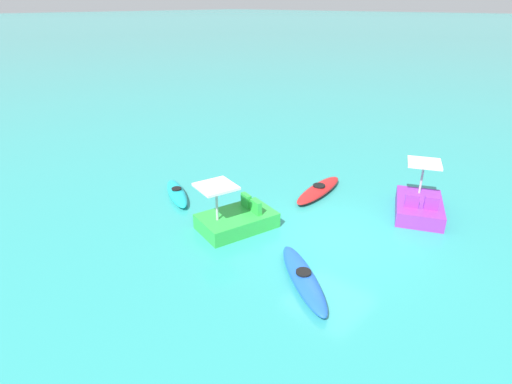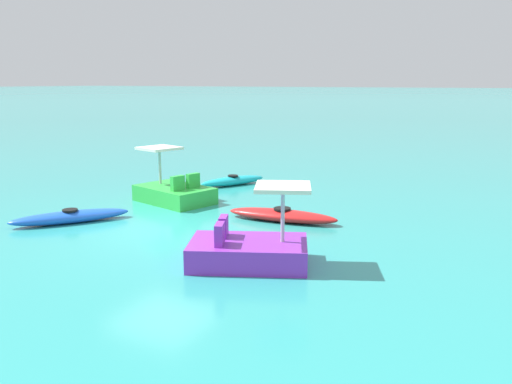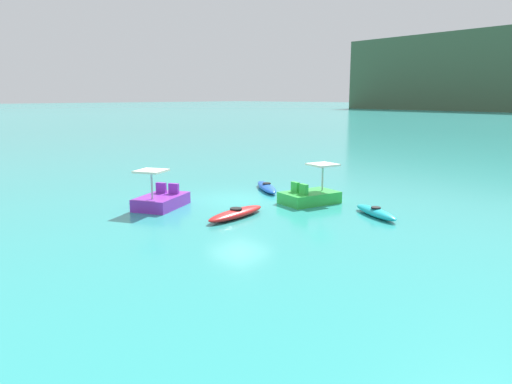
# 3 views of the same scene
# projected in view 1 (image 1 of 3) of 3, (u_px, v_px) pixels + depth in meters

# --- Properties ---
(ground_plane) EXTENTS (600.00, 600.00, 0.00)m
(ground_plane) POSITION_uv_depth(u_px,v_px,m) (335.00, 238.00, 12.94)
(ground_plane) COLOR teal
(kayak_blue) EXTENTS (2.88, 2.32, 0.37)m
(kayak_blue) POSITION_uv_depth(u_px,v_px,m) (303.00, 278.00, 10.78)
(kayak_blue) COLOR blue
(kayak_blue) RESTS_ON ground_plane
(kayak_red) EXTENTS (1.05, 3.13, 0.37)m
(kayak_red) POSITION_uv_depth(u_px,v_px,m) (319.00, 190.00, 15.82)
(kayak_red) COLOR red
(kayak_red) RESTS_ON ground_plane
(kayak_cyan) EXTENTS (2.57, 1.73, 0.37)m
(kayak_cyan) POSITION_uv_depth(u_px,v_px,m) (177.00, 193.00, 15.55)
(kayak_cyan) COLOR #19B7C6
(kayak_cyan) RESTS_ON ground_plane
(pedal_boat_purple) EXTENTS (2.35, 2.80, 1.68)m
(pedal_boat_purple) POSITION_uv_depth(u_px,v_px,m) (419.00, 205.00, 14.25)
(pedal_boat_purple) COLOR purple
(pedal_boat_purple) RESTS_ON ground_plane
(pedal_boat_green) EXTENTS (2.07, 2.71, 1.68)m
(pedal_boat_green) POSITION_uv_depth(u_px,v_px,m) (236.00, 219.00, 13.36)
(pedal_boat_green) COLOR green
(pedal_boat_green) RESTS_ON ground_plane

